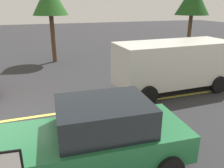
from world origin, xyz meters
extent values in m
plane|color=#2D2D30|center=(0.00, 0.00, 0.00)|extent=(80.00, 80.00, 0.00)
cube|color=#E0D14C|center=(3.00, 0.00, 0.01)|extent=(28.00, 0.16, 0.01)
cube|color=silver|center=(6.82, 0.77, 1.29)|extent=(5.26, 2.15, 1.82)
cube|color=black|center=(4.74, 0.71, 1.69)|extent=(0.21, 1.84, 0.80)
cylinder|color=black|center=(5.08, -0.28, 0.38)|extent=(0.77, 0.28, 0.76)
cylinder|color=black|center=(5.02, 1.72, 0.38)|extent=(0.77, 0.28, 0.76)
cylinder|color=black|center=(8.61, -0.18, 0.38)|extent=(0.77, 0.28, 0.76)
cylinder|color=black|center=(8.56, 1.82, 0.38)|extent=(0.77, 0.28, 0.76)
cube|color=#236B3D|center=(2.19, -3.13, 0.66)|extent=(4.45, 2.04, 0.69)
cube|color=black|center=(2.41, -3.14, 1.35)|extent=(2.18, 1.70, 0.69)
cylinder|color=black|center=(0.75, -2.15, 0.32)|extent=(0.65, 0.25, 0.64)
cylinder|color=black|center=(3.72, -2.31, 0.32)|extent=(0.65, 0.25, 0.64)
cylinder|color=#513823|center=(2.24, 7.98, 1.53)|extent=(0.28, 0.28, 3.06)
cylinder|color=#513823|center=(13.35, 8.42, 1.45)|extent=(0.30, 0.30, 2.90)
camera|label=1|loc=(1.13, -7.51, 3.75)|focal=35.91mm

